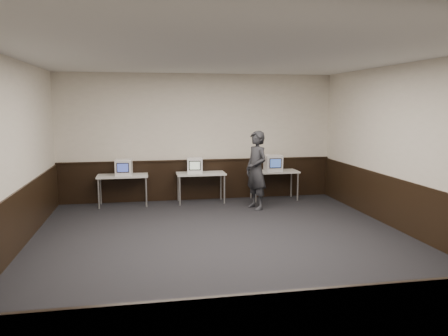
# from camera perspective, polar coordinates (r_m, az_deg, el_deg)

# --- Properties ---
(floor) EXTENTS (8.00, 8.00, 0.00)m
(floor) POSITION_cam_1_polar(r_m,az_deg,el_deg) (7.57, 0.62, -10.42)
(floor) COLOR black
(floor) RESTS_ON ground
(ceiling) EXTENTS (8.00, 8.00, 0.00)m
(ceiling) POSITION_cam_1_polar(r_m,az_deg,el_deg) (7.21, 0.66, 14.43)
(ceiling) COLOR white
(ceiling) RESTS_ON back_wall
(back_wall) EXTENTS (7.00, 0.00, 7.00)m
(back_wall) POSITION_cam_1_polar(r_m,az_deg,el_deg) (11.15, -3.35, 4.00)
(back_wall) COLOR beige
(back_wall) RESTS_ON ground
(front_wall) EXTENTS (7.00, 0.00, 7.00)m
(front_wall) POSITION_cam_1_polar(r_m,az_deg,el_deg) (3.44, 13.73, -5.84)
(front_wall) COLOR beige
(front_wall) RESTS_ON ground
(left_wall) EXTENTS (0.00, 8.00, 8.00)m
(left_wall) POSITION_cam_1_polar(r_m,az_deg,el_deg) (7.39, -27.05, 0.95)
(left_wall) COLOR beige
(left_wall) RESTS_ON ground
(right_wall) EXTENTS (0.00, 8.00, 8.00)m
(right_wall) POSITION_cam_1_polar(r_m,az_deg,el_deg) (8.61, 24.18, 2.04)
(right_wall) COLOR beige
(right_wall) RESTS_ON ground
(wainscot_back) EXTENTS (6.98, 0.04, 1.00)m
(wainscot_back) POSITION_cam_1_polar(r_m,az_deg,el_deg) (11.27, -3.29, -1.59)
(wainscot_back) COLOR black
(wainscot_back) RESTS_ON back_wall
(wainscot_left) EXTENTS (0.04, 7.98, 1.00)m
(wainscot_left) POSITION_cam_1_polar(r_m,az_deg,el_deg) (7.59, -26.36, -7.31)
(wainscot_left) COLOR black
(wainscot_left) RESTS_ON left_wall
(wainscot_right) EXTENTS (0.04, 7.98, 1.00)m
(wainscot_right) POSITION_cam_1_polar(r_m,az_deg,el_deg) (8.77, 23.64, -5.13)
(wainscot_right) COLOR black
(wainscot_right) RESTS_ON right_wall
(wainscot_rail) EXTENTS (6.98, 0.06, 0.04)m
(wainscot_rail) POSITION_cam_1_polar(r_m,az_deg,el_deg) (11.17, -3.30, 1.02)
(wainscot_rail) COLOR black
(wainscot_rail) RESTS_ON wainscot_back
(desk_left) EXTENTS (1.20, 0.60, 0.75)m
(desk_left) POSITION_cam_1_polar(r_m,az_deg,el_deg) (10.79, -13.10, -1.27)
(desk_left) COLOR silver
(desk_left) RESTS_ON ground
(desk_center) EXTENTS (1.20, 0.60, 0.75)m
(desk_center) POSITION_cam_1_polar(r_m,az_deg,el_deg) (10.87, -3.04, -1.00)
(desk_center) COLOR silver
(desk_center) RESTS_ON ground
(desk_right) EXTENTS (1.20, 0.60, 0.75)m
(desk_right) POSITION_cam_1_polar(r_m,az_deg,el_deg) (11.27, 6.58, -0.71)
(desk_right) COLOR silver
(desk_right) RESTS_ON ground
(emac_left) EXTENTS (0.41, 0.44, 0.38)m
(emac_left) POSITION_cam_1_polar(r_m,az_deg,el_deg) (10.71, -12.95, 0.08)
(emac_left) COLOR white
(emac_left) RESTS_ON desk_left
(emac_center) EXTENTS (0.43, 0.45, 0.38)m
(emac_center) POSITION_cam_1_polar(r_m,az_deg,el_deg) (10.85, -3.81, 0.36)
(emac_center) COLOR white
(emac_center) RESTS_ON desk_center
(emac_right) EXTENTS (0.42, 0.46, 0.41)m
(emac_right) POSITION_cam_1_polar(r_m,az_deg,el_deg) (11.18, 6.43, 0.66)
(emac_right) COLOR white
(emac_right) RESTS_ON desk_right
(person) EXTENTS (0.63, 0.78, 1.83)m
(person) POSITION_cam_1_polar(r_m,az_deg,el_deg) (10.18, 4.25, -0.29)
(person) COLOR #28292E
(person) RESTS_ON ground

